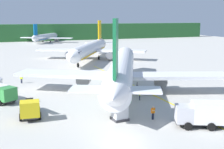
{
  "coord_description": "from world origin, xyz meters",
  "views": [
    {
      "loc": [
        -10.81,
        -25.4,
        12.04
      ],
      "look_at": [
        5.98,
        18.02,
        3.19
      ],
      "focal_mm": 48.61,
      "sensor_mm": 36.0,
      "label": 1
    }
  ],
  "objects_px": {
    "crew_loader_right": "(21,78)",
    "service_truck_catering": "(202,113)",
    "airliner_mid_apron": "(90,49)",
    "crew_supervisor": "(153,112)",
    "service_truck_fuel": "(30,109)",
    "crew_marshaller": "(140,94)",
    "airliner_far_taxiway": "(47,37)",
    "cargo_container_mid": "(119,112)",
    "airliner_foreground": "(122,70)"
  },
  "relations": [
    {
      "from": "crew_marshaller",
      "to": "crew_loader_right",
      "type": "distance_m",
      "value": 23.85
    },
    {
      "from": "crew_supervisor",
      "to": "service_truck_fuel",
      "type": "bearing_deg",
      "value": 157.81
    },
    {
      "from": "crew_marshaller",
      "to": "crew_supervisor",
      "type": "relative_size",
      "value": 0.98
    },
    {
      "from": "service_truck_fuel",
      "to": "crew_supervisor",
      "type": "height_order",
      "value": "service_truck_fuel"
    },
    {
      "from": "airliner_foreground",
      "to": "crew_marshaller",
      "type": "relative_size",
      "value": 24.38
    },
    {
      "from": "crew_marshaller",
      "to": "cargo_container_mid",
      "type": "bearing_deg",
      "value": -131.24
    },
    {
      "from": "airliner_far_taxiway",
      "to": "service_truck_catering",
      "type": "bearing_deg",
      "value": -91.45
    },
    {
      "from": "airliner_mid_apron",
      "to": "crew_supervisor",
      "type": "relative_size",
      "value": 21.27
    },
    {
      "from": "airliner_mid_apron",
      "to": "service_truck_catering",
      "type": "height_order",
      "value": "airliner_mid_apron"
    },
    {
      "from": "cargo_container_mid",
      "to": "airliner_mid_apron",
      "type": "bearing_deg",
      "value": 76.79
    },
    {
      "from": "airliner_far_taxiway",
      "to": "crew_supervisor",
      "type": "relative_size",
      "value": 16.94
    },
    {
      "from": "airliner_far_taxiway",
      "to": "crew_marshaller",
      "type": "bearing_deg",
      "value": -92.38
    },
    {
      "from": "airliner_far_taxiway",
      "to": "airliner_mid_apron",
      "type": "bearing_deg",
      "value": -89.07
    },
    {
      "from": "cargo_container_mid",
      "to": "airliner_far_taxiway",
      "type": "bearing_deg",
      "value": 84.78
    },
    {
      "from": "crew_marshaller",
      "to": "crew_supervisor",
      "type": "bearing_deg",
      "value": -105.72
    },
    {
      "from": "cargo_container_mid",
      "to": "service_truck_fuel",
      "type": "bearing_deg",
      "value": 156.48
    },
    {
      "from": "crew_marshaller",
      "to": "airliner_far_taxiway",
      "type": "bearing_deg",
      "value": 87.62
    },
    {
      "from": "airliner_mid_apron",
      "to": "cargo_container_mid",
      "type": "xyz_separation_m",
      "value": [
        -11.83,
        -50.39,
        -2.15
      ]
    },
    {
      "from": "airliner_mid_apron",
      "to": "service_truck_fuel",
      "type": "relative_size",
      "value": 5.83
    },
    {
      "from": "airliner_mid_apron",
      "to": "crew_loader_right",
      "type": "height_order",
      "value": "airliner_mid_apron"
    },
    {
      "from": "service_truck_fuel",
      "to": "cargo_container_mid",
      "type": "xyz_separation_m",
      "value": [
        9.82,
        -4.27,
        -0.23
      ]
    },
    {
      "from": "airliner_far_taxiway",
      "to": "crew_marshaller",
      "type": "distance_m",
      "value": 110.69
    },
    {
      "from": "airliner_foreground",
      "to": "crew_loader_right",
      "type": "height_order",
      "value": "airliner_foreground"
    },
    {
      "from": "crew_loader_right",
      "to": "service_truck_catering",
      "type": "bearing_deg",
      "value": -61.6
    },
    {
      "from": "airliner_mid_apron",
      "to": "service_truck_fuel",
      "type": "xyz_separation_m",
      "value": [
        -21.65,
        -46.11,
        -1.92
      ]
    },
    {
      "from": "crew_marshaller",
      "to": "airliner_foreground",
      "type": "bearing_deg",
      "value": 89.8
    },
    {
      "from": "crew_marshaller",
      "to": "crew_loader_right",
      "type": "height_order",
      "value": "crew_loader_right"
    },
    {
      "from": "cargo_container_mid",
      "to": "crew_marshaller",
      "type": "bearing_deg",
      "value": 48.76
    },
    {
      "from": "airliner_mid_apron",
      "to": "service_truck_fuel",
      "type": "height_order",
      "value": "airliner_mid_apron"
    },
    {
      "from": "airliner_foreground",
      "to": "service_truck_catering",
      "type": "distance_m",
      "value": 19.5
    },
    {
      "from": "airliner_far_taxiway",
      "to": "service_truck_fuel",
      "type": "xyz_separation_m",
      "value": [
        -20.55,
        -113.3,
        -1.37
      ]
    },
    {
      "from": "airliner_mid_apron",
      "to": "crew_loader_right",
      "type": "bearing_deg",
      "value": -129.87
    },
    {
      "from": "airliner_foreground",
      "to": "crew_loader_right",
      "type": "distance_m",
      "value": 19.22
    },
    {
      "from": "airliner_far_taxiway",
      "to": "crew_loader_right",
      "type": "bearing_deg",
      "value": -102.12
    },
    {
      "from": "airliner_foreground",
      "to": "service_truck_catering",
      "type": "xyz_separation_m",
      "value": [
        1.46,
        -19.36,
        -1.81
      ]
    },
    {
      "from": "airliner_mid_apron",
      "to": "airliner_far_taxiway",
      "type": "xyz_separation_m",
      "value": [
        -1.1,
        67.19,
        -0.55
      ]
    },
    {
      "from": "cargo_container_mid",
      "to": "crew_loader_right",
      "type": "xyz_separation_m",
      "value": [
        -9.06,
        25.37,
        0.01
      ]
    },
    {
      "from": "airliner_foreground",
      "to": "service_truck_catering",
      "type": "relative_size",
      "value": 6.56
    },
    {
      "from": "airliner_foreground",
      "to": "crew_supervisor",
      "type": "relative_size",
      "value": 23.89
    },
    {
      "from": "airliner_far_taxiway",
      "to": "crew_supervisor",
      "type": "xyz_separation_m",
      "value": [
        -6.93,
        -118.86,
        -1.6
      ]
    },
    {
      "from": "airliner_far_taxiway",
      "to": "service_truck_catering",
      "type": "relative_size",
      "value": 4.65
    },
    {
      "from": "airliner_foreground",
      "to": "airliner_mid_apron",
      "type": "relative_size",
      "value": 1.12
    },
    {
      "from": "airliner_foreground",
      "to": "airliner_far_taxiway",
      "type": "height_order",
      "value": "airliner_foreground"
    },
    {
      "from": "crew_marshaller",
      "to": "crew_supervisor",
      "type": "xyz_separation_m",
      "value": [
        -2.33,
        -8.27,
        0.02
      ]
    },
    {
      "from": "service_truck_catering",
      "to": "cargo_container_mid",
      "type": "height_order",
      "value": "service_truck_catering"
    },
    {
      "from": "airliner_far_taxiway",
      "to": "service_truck_fuel",
      "type": "height_order",
      "value": "airliner_far_taxiway"
    },
    {
      "from": "airliner_foreground",
      "to": "airliner_far_taxiway",
      "type": "distance_m",
      "value": 103.79
    },
    {
      "from": "airliner_foreground",
      "to": "crew_marshaller",
      "type": "distance_m",
      "value": 7.32
    },
    {
      "from": "airliner_foreground",
      "to": "service_truck_fuel",
      "type": "distance_m",
      "value": 18.77
    },
    {
      "from": "service_truck_catering",
      "to": "crew_supervisor",
      "type": "bearing_deg",
      "value": 132.32
    }
  ]
}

